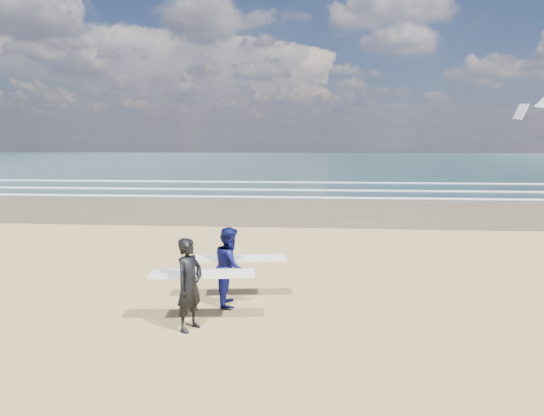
{
  "coord_description": "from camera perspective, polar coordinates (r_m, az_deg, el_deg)",
  "views": [
    {
      "loc": [
        3.07,
        -9.14,
        3.94
      ],
      "look_at": [
        1.83,
        6.0,
        1.74
      ],
      "focal_mm": 32.0,
      "sensor_mm": 36.0,
      "label": 1
    }
  ],
  "objects": [
    {
      "name": "surfer_near",
      "position": [
        10.22,
        -9.53,
        -8.71
      ],
      "size": [
        2.25,
        1.16,
        1.94
      ],
      "color": "black",
      "rests_on": "ground"
    },
    {
      "name": "foam_breakers",
      "position": [
        41.09,
        29.02,
        1.76
      ],
      "size": [
        220.0,
        11.7,
        0.05
      ],
      "color": "white",
      "rests_on": "ground"
    },
    {
      "name": "ocean",
      "position": [
        82.98,
        16.54,
        5.17
      ],
      "size": [
        220.0,
        100.0,
        0.02
      ],
      "primitive_type": "cube",
      "color": "#173133",
      "rests_on": "ground"
    },
    {
      "name": "surfer_far",
      "position": [
        11.61,
        -4.88,
        -6.77
      ],
      "size": [
        2.25,
        1.26,
        1.88
      ],
      "color": "#0B0E42",
      "rests_on": "ground"
    }
  ]
}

